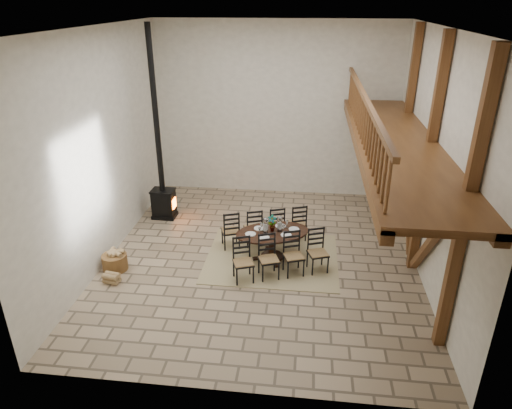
# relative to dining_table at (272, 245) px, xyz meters

# --- Properties ---
(ground) EXTENTS (8.00, 8.00, 0.00)m
(ground) POSITION_rel_dining_table_xyz_m (-0.25, 0.02, -0.36)
(ground) COLOR tan
(ground) RESTS_ON ground
(room_shell) EXTENTS (7.02, 8.02, 5.01)m
(room_shell) POSITION_rel_dining_table_xyz_m (0.94, 0.02, 2.66)
(room_shell) COLOR silver
(room_shell) RESTS_ON ground
(rug) EXTENTS (3.00, 2.50, 0.02)m
(rug) POSITION_rel_dining_table_xyz_m (0.00, -0.00, -0.35)
(rug) COLOR tan
(rug) RESTS_ON ground
(dining_table) EXTENTS (2.58, 2.46, 1.08)m
(dining_table) POSITION_rel_dining_table_xyz_m (0.00, 0.00, 0.00)
(dining_table) COLOR black
(dining_table) RESTS_ON ground
(wood_stove) EXTENTS (0.63, 0.50, 5.00)m
(wood_stove) POSITION_rel_dining_table_xyz_m (-3.11, 1.82, 0.78)
(wood_stove) COLOR black
(wood_stove) RESTS_ON ground
(log_basket) EXTENTS (0.55, 0.55, 0.45)m
(log_basket) POSITION_rel_dining_table_xyz_m (-3.42, -0.87, -0.16)
(log_basket) COLOR brown
(log_basket) RESTS_ON ground
(log_stack) EXTENTS (0.37, 0.28, 0.23)m
(log_stack) POSITION_rel_dining_table_xyz_m (-3.28, -1.39, -0.24)
(log_stack) COLOR tan
(log_stack) RESTS_ON ground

